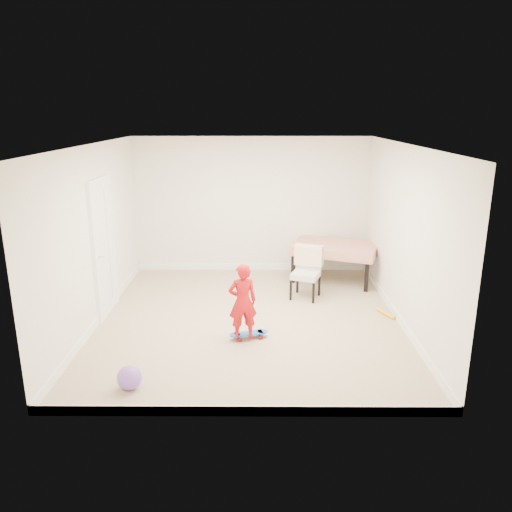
{
  "coord_description": "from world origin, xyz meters",
  "views": [
    {
      "loc": [
        0.14,
        -7.0,
        3.04
      ],
      "look_at": [
        0.1,
        0.2,
        0.95
      ],
      "focal_mm": 35.0,
      "sensor_mm": 36.0,
      "label": 1
    }
  ],
  "objects_px": {
    "dining_chair": "(306,273)",
    "balloon": "(129,378)",
    "skateboard": "(249,335)",
    "child": "(243,304)",
    "dining_table": "(334,262)"
  },
  "relations": [
    {
      "from": "skateboard",
      "to": "child",
      "type": "height_order",
      "value": "child"
    },
    {
      "from": "dining_chair",
      "to": "balloon",
      "type": "relative_size",
      "value": 3.15
    },
    {
      "from": "skateboard",
      "to": "child",
      "type": "xyz_separation_m",
      "value": [
        -0.08,
        -0.07,
        0.5
      ]
    },
    {
      "from": "dining_chair",
      "to": "balloon",
      "type": "bearing_deg",
      "value": -106.94
    },
    {
      "from": "skateboard",
      "to": "dining_table",
      "type": "bearing_deg",
      "value": 42.1
    },
    {
      "from": "dining_chair",
      "to": "balloon",
      "type": "xyz_separation_m",
      "value": [
        -2.25,
        -2.9,
        -0.3
      ]
    },
    {
      "from": "skateboard",
      "to": "dining_chair",
      "type": "bearing_deg",
      "value": 43.39
    },
    {
      "from": "dining_chair",
      "to": "child",
      "type": "height_order",
      "value": "child"
    },
    {
      "from": "dining_chair",
      "to": "dining_table",
      "type": "bearing_deg",
      "value": 77.06
    },
    {
      "from": "skateboard",
      "to": "balloon",
      "type": "distance_m",
      "value": 1.88
    },
    {
      "from": "dining_table",
      "to": "skateboard",
      "type": "height_order",
      "value": "dining_table"
    },
    {
      "from": "dining_chair",
      "to": "skateboard",
      "type": "bearing_deg",
      "value": -99.51
    },
    {
      "from": "dining_table",
      "to": "balloon",
      "type": "height_order",
      "value": "dining_table"
    },
    {
      "from": "dining_table",
      "to": "dining_chair",
      "type": "height_order",
      "value": "dining_chair"
    },
    {
      "from": "skateboard",
      "to": "balloon",
      "type": "relative_size",
      "value": 1.94
    }
  ]
}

